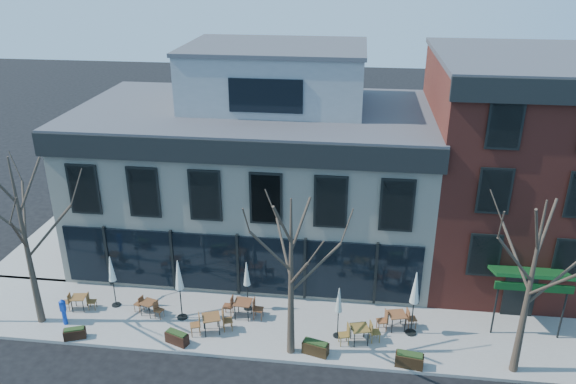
# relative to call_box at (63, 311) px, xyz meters

# --- Properties ---
(ground) EXTENTS (120.00, 120.00, 0.00)m
(ground) POSITION_rel_call_box_xyz_m (7.31, 3.29, -0.84)
(ground) COLOR black
(ground) RESTS_ON ground
(sidewalk_front) EXTENTS (33.50, 4.70, 0.15)m
(sidewalk_front) POSITION_rel_call_box_xyz_m (10.56, 1.14, -0.77)
(sidewalk_front) COLOR gray
(sidewalk_front) RESTS_ON ground
(sidewalk_side) EXTENTS (4.50, 12.00, 0.15)m
(sidewalk_side) POSITION_rel_call_box_xyz_m (-3.94, 9.29, -0.77)
(sidewalk_side) COLOR gray
(sidewalk_side) RESTS_ON ground
(corner_building) EXTENTS (18.39, 10.39, 11.10)m
(corner_building) POSITION_rel_call_box_xyz_m (7.38, 8.35, 3.88)
(corner_building) COLOR silver
(corner_building) RESTS_ON ground
(red_brick_building) EXTENTS (8.20, 11.78, 11.18)m
(red_brick_building) POSITION_rel_call_box_xyz_m (20.31, 8.27, 4.79)
(red_brick_building) COLOR maroon
(red_brick_building) RESTS_ON ground
(tree_corner) EXTENTS (3.93, 3.98, 7.92)m
(tree_corner) POSITION_rel_call_box_xyz_m (-1.18, 0.08, 3.40)
(tree_corner) COLOR #382B21
(tree_corner) RESTS_ON sidewalk_front
(tree_mid) EXTENTS (3.50, 3.55, 7.04)m
(tree_mid) POSITION_rel_call_box_xyz_m (10.32, -0.62, 2.95)
(tree_mid) COLOR #382B21
(tree_mid) RESTS_ON sidewalk_front
(tree_right) EXTENTS (3.72, 3.77, 7.48)m
(tree_right) POSITION_rel_call_box_xyz_m (19.32, -0.62, 3.18)
(tree_right) COLOR #382B21
(tree_right) RESTS_ON sidewalk_front
(call_box) EXTENTS (0.26, 0.26, 1.31)m
(call_box) POSITION_rel_call_box_xyz_m (0.00, 0.00, 0.00)
(call_box) COLOR #0D37B1
(call_box) RESTS_ON sidewalk_front
(cafe_set_0) EXTENTS (1.62, 0.73, 0.84)m
(cafe_set_0) POSITION_rel_call_box_xyz_m (0.13, 1.15, -0.26)
(cafe_set_0) COLOR brown
(cafe_set_0) RESTS_ON sidewalk_front
(cafe_set_1) EXTENTS (1.60, 0.87, 0.82)m
(cafe_set_1) POSITION_rel_call_box_xyz_m (3.50, 1.17, -0.27)
(cafe_set_1) COLOR brown
(cafe_set_1) RESTS_ON sidewalk_front
(cafe_set_2) EXTENTS (1.94, 1.12, 1.00)m
(cafe_set_2) POSITION_rel_call_box_xyz_m (6.69, 0.25, -0.18)
(cafe_set_2) COLOR brown
(cafe_set_2) RESTS_ON sidewalk_front
(cafe_set_3) EXTENTS (1.92, 0.80, 1.01)m
(cafe_set_3) POSITION_rel_call_box_xyz_m (7.85, 1.52, -0.18)
(cafe_set_3) COLOR brown
(cafe_set_3) RESTS_ON sidewalk_front
(cafe_set_4) EXTENTS (1.88, 0.94, 0.97)m
(cafe_set_4) POSITION_rel_call_box_xyz_m (13.15, 0.33, -0.20)
(cafe_set_4) COLOR brown
(cafe_set_4) RESTS_ON sidewalk_front
(cafe_set_5) EXTENTS (1.87, 0.88, 0.96)m
(cafe_set_5) POSITION_rel_call_box_xyz_m (14.77, 1.51, -0.20)
(cafe_set_5) COLOR brown
(cafe_set_5) RESTS_ON sidewalk_front
(umbrella_0) EXTENTS (0.42, 0.42, 2.64)m
(umbrella_0) POSITION_rel_call_box_xyz_m (1.69, 1.65, 1.17)
(umbrella_0) COLOR black
(umbrella_0) RESTS_ON sidewalk_front
(umbrella_1) EXTENTS (0.48, 0.48, 3.01)m
(umbrella_1) POSITION_rel_call_box_xyz_m (5.09, 1.09, 1.43)
(umbrella_1) COLOR black
(umbrella_1) RESTS_ON sidewalk_front
(umbrella_2) EXTENTS (0.40, 0.40, 2.51)m
(umbrella_2) POSITION_rel_call_box_xyz_m (7.93, 2.17, 1.08)
(umbrella_2) COLOR black
(umbrella_2) RESTS_ON sidewalk_front
(umbrella_3) EXTENTS (0.39, 0.39, 2.46)m
(umbrella_3) POSITION_rel_call_box_xyz_m (12.21, 0.65, 1.04)
(umbrella_3) COLOR black
(umbrella_3) RESTS_ON sidewalk_front
(umbrella_4) EXTENTS (0.50, 0.50, 3.10)m
(umbrella_4) POSITION_rel_call_box_xyz_m (15.40, 1.25, 1.49)
(umbrella_4) COLOR black
(umbrella_4) RESTS_ON sidewalk_front
(planter_0) EXTENTS (0.98, 0.66, 0.51)m
(planter_0) POSITION_rel_call_box_xyz_m (0.92, -0.91, -0.44)
(planter_0) COLOR black
(planter_0) RESTS_ON sidewalk_front
(planter_1) EXTENTS (1.09, 0.75, 0.57)m
(planter_1) POSITION_rel_call_box_xyz_m (5.41, -0.68, -0.41)
(planter_1) COLOR black
(planter_1) RESTS_ON sidewalk_front
(planter_2) EXTENTS (1.16, 0.71, 0.61)m
(planter_2) POSITION_rel_call_box_xyz_m (11.34, -0.62, -0.39)
(planter_2) COLOR #332211
(planter_2) RESTS_ON sidewalk_front
(planter_3) EXTENTS (1.17, 0.60, 0.63)m
(planter_3) POSITION_rel_call_box_xyz_m (15.16, -0.91, -0.38)
(planter_3) COLOR #311F10
(planter_3) RESTS_ON sidewalk_front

